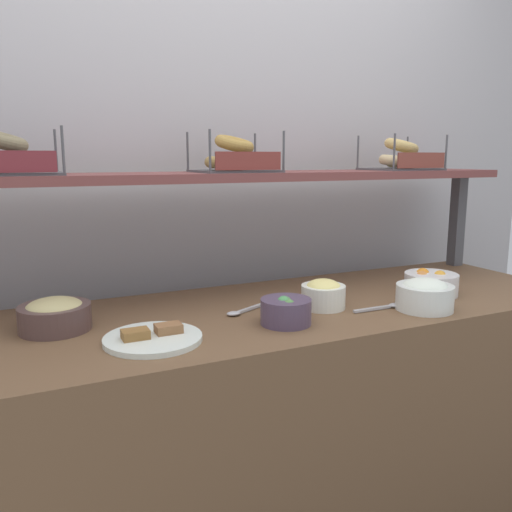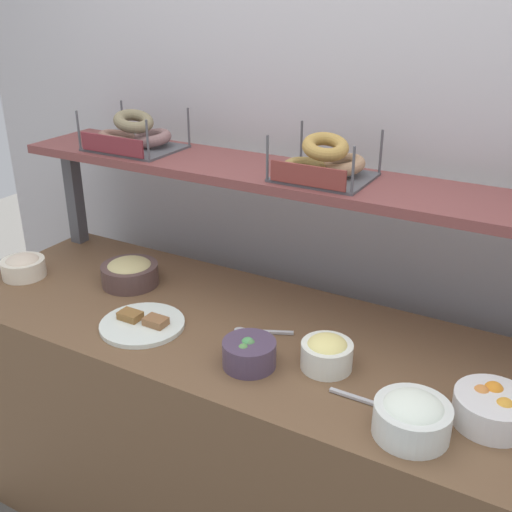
% 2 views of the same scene
% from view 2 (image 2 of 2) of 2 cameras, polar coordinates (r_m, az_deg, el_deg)
% --- Properties ---
extents(back_wall, '(3.48, 0.06, 2.40)m').
position_cam_2_polar(back_wall, '(2.16, 9.49, 7.01)').
color(back_wall, '#B6B3B7').
rests_on(back_wall, ground_plane).
extents(deli_counter, '(2.28, 0.70, 0.85)m').
position_cam_2_polar(deli_counter, '(2.10, 2.37, -17.71)').
color(deli_counter, brown).
rests_on(deli_counter, ground_plane).
extents(shelf_riser_left, '(0.05, 0.05, 0.40)m').
position_cam_2_polar(shelf_riser_left, '(2.56, -16.50, 5.49)').
color(shelf_riser_left, '#4C4C51').
rests_on(shelf_riser_left, deli_counter).
extents(upper_shelf, '(2.24, 0.32, 0.03)m').
position_cam_2_polar(upper_shelf, '(1.90, 6.59, 6.79)').
color(upper_shelf, brown).
rests_on(upper_shelf, shelf_riser_left).
extents(bowl_egg_salad, '(0.14, 0.14, 0.10)m').
position_cam_2_polar(bowl_egg_salad, '(1.71, 6.59, -8.90)').
color(bowl_egg_salad, white).
rests_on(bowl_egg_salad, deli_counter).
extents(bowl_fruit_salad, '(0.19, 0.19, 0.09)m').
position_cam_2_polar(bowl_fruit_salad, '(1.62, 21.08, -13.04)').
color(bowl_fruit_salad, white).
rests_on(bowl_fruit_salad, deli_counter).
extents(bowl_hummus, '(0.20, 0.20, 0.09)m').
position_cam_2_polar(bowl_hummus, '(2.19, -11.63, -1.47)').
color(bowl_hummus, brown).
rests_on(bowl_hummus, deli_counter).
extents(bowl_potato_salad, '(0.15, 0.15, 0.08)m').
position_cam_2_polar(bowl_potato_salad, '(2.36, -20.79, -0.87)').
color(bowl_potato_salad, '#EEE3CA').
rests_on(bowl_potato_salad, deli_counter).
extents(bowl_veggie_mix, '(0.15, 0.15, 0.08)m').
position_cam_2_polar(bowl_veggie_mix, '(1.71, -0.64, -8.98)').
color(bowl_veggie_mix, '#503F58').
rests_on(bowl_veggie_mix, deli_counter).
extents(bowl_cream_cheese, '(0.18, 0.18, 0.10)m').
position_cam_2_polar(bowl_cream_cheese, '(1.52, 14.29, -14.24)').
color(bowl_cream_cheese, white).
rests_on(bowl_cream_cheese, deli_counter).
extents(serving_plate_white, '(0.26, 0.26, 0.04)m').
position_cam_2_polar(serving_plate_white, '(1.94, -10.50, -6.20)').
color(serving_plate_white, white).
rests_on(serving_plate_white, deli_counter).
extents(serving_spoon_near_plate, '(0.18, 0.03, 0.01)m').
position_cam_2_polar(serving_spoon_near_plate, '(1.61, 10.91, -13.28)').
color(serving_spoon_near_plate, '#B7B7BC').
rests_on(serving_spoon_near_plate, deli_counter).
extents(serving_spoon_by_edge, '(0.17, 0.09, 0.01)m').
position_cam_2_polar(serving_spoon_by_edge, '(1.87, -0.19, -6.99)').
color(serving_spoon_by_edge, '#B7B7BC').
rests_on(serving_spoon_by_edge, deli_counter).
extents(bagel_basket_poppy, '(0.31, 0.27, 0.14)m').
position_cam_2_polar(bagel_basket_poppy, '(2.25, -11.28, 10.87)').
color(bagel_basket_poppy, '#4C4C51').
rests_on(bagel_basket_poppy, upper_shelf).
extents(bagel_basket_everything, '(0.28, 0.26, 0.14)m').
position_cam_2_polar(bagel_basket_everything, '(1.87, 6.31, 8.52)').
color(bagel_basket_everything, '#4C4C51').
rests_on(bagel_basket_everything, upper_shelf).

